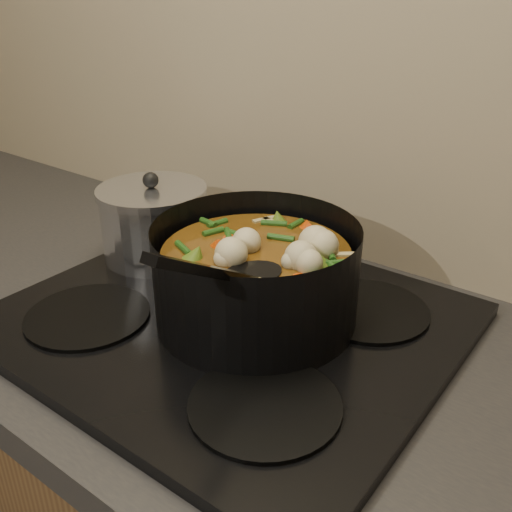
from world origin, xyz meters
The scene contains 3 objects.
stovetop centered at (0.00, 1.93, 0.92)m, with size 0.62×0.54×0.03m.
stockpot centered at (0.04, 1.95, 1.00)m, with size 0.33×0.41×0.21m.
saucepan centered at (-0.23, 2.01, 0.99)m, with size 0.19×0.19×0.15m.
Camera 1 is at (0.46, 1.38, 1.38)m, focal length 40.00 mm.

